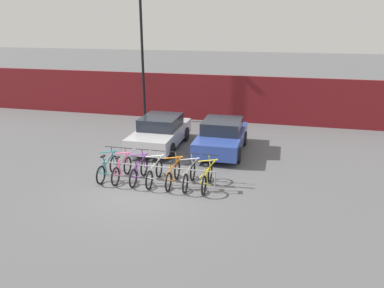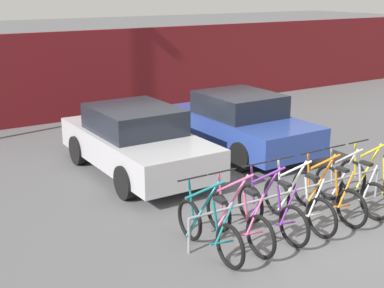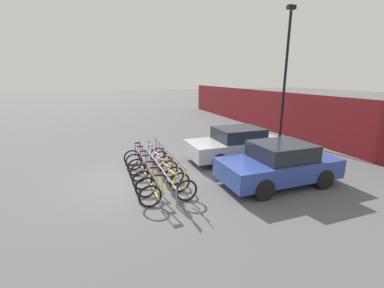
{
  "view_description": "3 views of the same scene",
  "coord_description": "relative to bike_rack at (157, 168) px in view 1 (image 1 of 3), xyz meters",
  "views": [
    {
      "loc": [
        4.25,
        -10.83,
        5.39
      ],
      "look_at": [
        1.35,
        1.07,
        1.35
      ],
      "focal_mm": 35.0,
      "sensor_mm": 36.0,
      "label": 1
    },
    {
      "loc": [
        -5.66,
        -5.36,
        3.79
      ],
      "look_at": [
        -1.13,
        1.76,
        1.29
      ],
      "focal_mm": 50.0,
      "sensor_mm": 36.0,
      "label": 2
    },
    {
      "loc": [
        8.4,
        -1.16,
        3.5
      ],
      "look_at": [
        0.79,
        1.67,
        1.35
      ],
      "focal_mm": 24.0,
      "sensor_mm": 36.0,
      "label": 3
    }
  ],
  "objects": [
    {
      "name": "bike_rack",
      "position": [
        0.0,
        0.0,
        0.0
      ],
      "size": [
        4.18,
        0.04,
        0.57
      ],
      "color": "gray",
      "rests_on": "ground"
    },
    {
      "name": "hoarding_wall",
      "position": [
        -0.19,
        8.82,
        0.79
      ],
      "size": [
        36.0,
        0.16,
        2.57
      ],
      "primitive_type": "cube",
      "color": "maroon",
      "rests_on": "ground"
    },
    {
      "name": "car_silver",
      "position": [
        -1.07,
        3.65,
        0.2
      ],
      "size": [
        1.91,
        4.14,
        1.4
      ],
      "color": "#B7B7BC",
      "rests_on": "ground"
    },
    {
      "name": "bicycle_orange",
      "position": [
        0.62,
        -0.15,
        -0.11
      ],
      "size": [
        0.68,
        1.71,
        1.05
      ],
      "rotation": [
        0.0,
        0.0,
        -0.0
      ],
      "color": "black",
      "rests_on": "ground"
    },
    {
      "name": "ground_plane",
      "position": [
        -0.19,
        -0.68,
        -0.49
      ],
      "size": [
        120.0,
        120.0,
        0.0
      ],
      "primitive_type": "plane",
      "color": "#59595B"
    },
    {
      "name": "bicycle_yellow",
      "position": [
        1.82,
        -0.15,
        -0.11
      ],
      "size": [
        0.68,
        1.71,
        1.05
      ],
      "rotation": [
        0.0,
        0.0,
        0.0
      ],
      "color": "black",
      "rests_on": "ground"
    },
    {
      "name": "car_blue",
      "position": [
        1.68,
        3.66,
        0.2
      ],
      "size": [
        1.91,
        3.92,
        1.4
      ],
      "color": "#2D479E",
      "rests_on": "ground"
    },
    {
      "name": "bicycle_white",
      "position": [
        -0.05,
        -0.15,
        -0.11
      ],
      "size": [
        0.68,
        1.71,
        1.05
      ],
      "rotation": [
        0.0,
        0.0,
        -0.03
      ],
      "color": "black",
      "rests_on": "ground"
    },
    {
      "name": "bicycle_pink",
      "position": [
        -1.27,
        -0.15,
        -0.11
      ],
      "size": [
        0.68,
        1.71,
        1.05
      ],
      "rotation": [
        0.0,
        0.0,
        -0.03
      ],
      "color": "black",
      "rests_on": "ground"
    },
    {
      "name": "bicycle_purple",
      "position": [
        -0.63,
        -0.15,
        -0.11
      ],
      "size": [
        0.68,
        1.71,
        1.05
      ],
      "rotation": [
        0.0,
        0.0,
        0.02
      ],
      "color": "black",
      "rests_on": "ground"
    },
    {
      "name": "bicycle_teal",
      "position": [
        -1.82,
        -0.15,
        -0.11
      ],
      "size": [
        0.68,
        1.71,
        1.05
      ],
      "rotation": [
        0.0,
        0.0,
        -0.02
      ],
      "color": "black",
      "rests_on": "ground"
    },
    {
      "name": "bicycle_silver",
      "position": [
        1.19,
        -0.15,
        -0.11
      ],
      "size": [
        0.68,
        1.71,
        1.05
      ],
      "rotation": [
        0.0,
        0.0,
        -0.02
      ],
      "color": "black",
      "rests_on": "ground"
    },
    {
      "name": "lamp_post",
      "position": [
        -3.39,
        7.82,
        3.35
      ],
      "size": [
        0.24,
        0.44,
        6.97
      ],
      "color": "black",
      "rests_on": "ground"
    }
  ]
}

